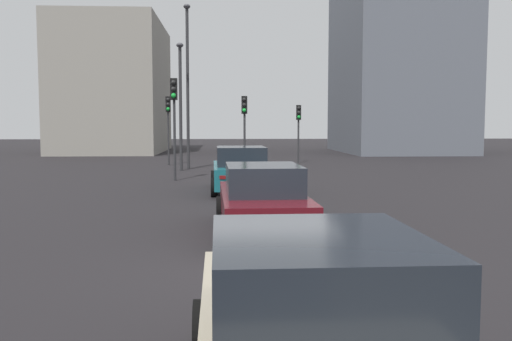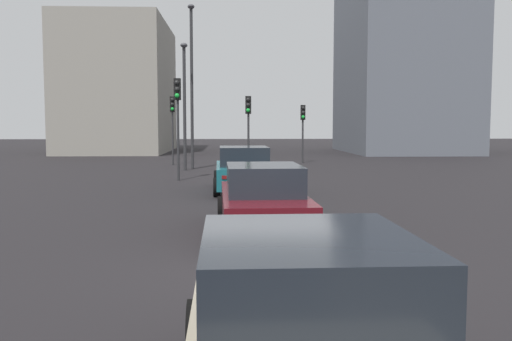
% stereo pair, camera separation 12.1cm
% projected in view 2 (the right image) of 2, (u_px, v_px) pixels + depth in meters
% --- Properties ---
extents(ground_plane, '(160.00, 160.00, 0.20)m').
position_uv_depth(ground_plane, '(259.00, 269.00, 9.62)').
color(ground_plane, black).
extents(car_teal_lead, '(4.68, 2.20, 1.60)m').
position_uv_depth(car_teal_lead, '(244.00, 170.00, 19.72)').
color(car_teal_lead, '#19606B').
rests_on(car_teal_lead, ground_plane).
extents(car_maroon_second, '(4.76, 2.06, 1.53)m').
position_uv_depth(car_maroon_second, '(263.00, 200.00, 12.10)').
color(car_maroon_second, '#510F16').
rests_on(car_maroon_second, ground_plane).
extents(car_beige_third, '(4.22, 2.01, 1.59)m').
position_uv_depth(car_beige_third, '(304.00, 338.00, 4.27)').
color(car_beige_third, tan).
rests_on(car_beige_third, ground_plane).
extents(traffic_light_near_left, '(0.32, 0.30, 3.98)m').
position_uv_depth(traffic_light_near_left, '(172.00, 116.00, 32.28)').
color(traffic_light_near_left, '#2D2D30').
rests_on(traffic_light_near_left, ground_plane).
extents(traffic_light_near_right, '(0.32, 0.29, 4.29)m').
position_uv_depth(traffic_light_near_right, '(178.00, 108.00, 23.35)').
color(traffic_light_near_right, '#2D2D30').
rests_on(traffic_light_near_right, ground_plane).
extents(traffic_light_far_left, '(0.33, 0.30, 3.81)m').
position_uv_depth(traffic_light_far_left, '(248.00, 117.00, 28.40)').
color(traffic_light_far_left, '#2D2D30').
rests_on(traffic_light_far_left, ground_plane).
extents(traffic_light_far_right, '(0.32, 0.28, 3.54)m').
position_uv_depth(traffic_light_far_right, '(303.00, 121.00, 33.79)').
color(traffic_light_far_right, '#2D2D30').
rests_on(traffic_light_far_right, ground_plane).
extents(street_lamp_kerbside, '(0.56, 0.36, 8.66)m').
position_uv_depth(street_lamp_kerbside, '(192.00, 75.00, 29.55)').
color(street_lamp_kerbside, '#2D2D30').
rests_on(street_lamp_kerbside, ground_plane).
extents(street_lamp_far, '(0.56, 0.36, 6.49)m').
position_uv_depth(street_lamp_far, '(184.00, 95.00, 28.41)').
color(street_lamp_far, '#2D2D30').
rests_on(street_lamp_far, ground_plane).
extents(building_facade_left, '(13.43, 9.23, 14.68)m').
position_uv_depth(building_facade_left, '(402.00, 65.00, 47.07)').
color(building_facade_left, slate).
rests_on(building_facade_left, ground_plane).
extents(building_facade_center, '(13.91, 8.24, 10.91)m').
position_uv_depth(building_facade_center, '(120.00, 88.00, 47.83)').
color(building_facade_center, gray).
rests_on(building_facade_center, ground_plane).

